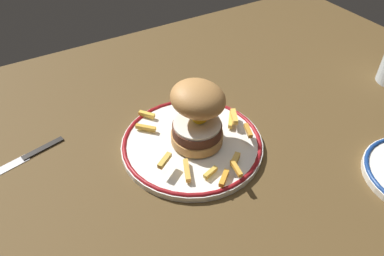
% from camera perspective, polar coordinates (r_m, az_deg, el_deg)
% --- Properties ---
extents(ground_plane, '(1.41, 0.88, 0.04)m').
position_cam_1_polar(ground_plane, '(0.74, 0.13, -1.22)').
color(ground_plane, '#513C1F').
extents(dinner_plate, '(0.26, 0.26, 0.02)m').
position_cam_1_polar(dinner_plate, '(0.68, 0.00, -2.37)').
color(dinner_plate, white).
rests_on(dinner_plate, ground_plane).
extents(burger, '(0.14, 0.14, 0.12)m').
position_cam_1_polar(burger, '(0.65, 0.88, 2.41)').
color(burger, '#B98244').
rests_on(burger, dinner_plate).
extents(fries_pile, '(0.20, 0.25, 0.03)m').
position_cam_1_polar(fries_pile, '(0.67, 2.02, -1.39)').
color(fries_pile, gold).
rests_on(fries_pile, dinner_plate).
extents(knife, '(0.18, 0.06, 0.01)m').
position_cam_1_polar(knife, '(0.73, -24.49, -4.16)').
color(knife, black).
rests_on(knife, ground_plane).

